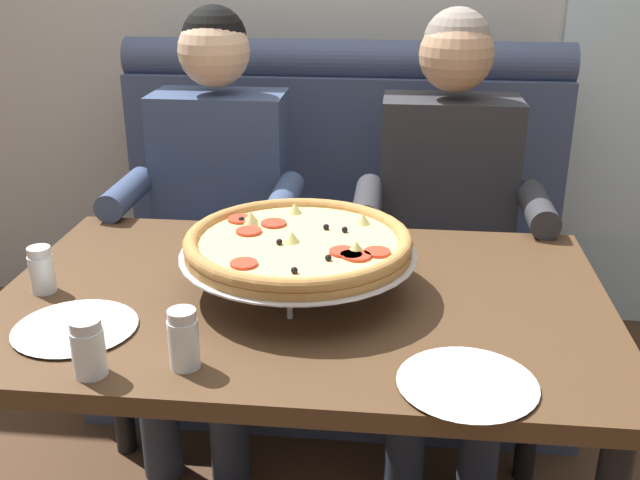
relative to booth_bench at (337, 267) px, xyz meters
name	(u,v)px	position (x,y,z in m)	size (l,w,h in m)	color
booth_bench	(337,267)	(0.00, 0.00, 0.00)	(1.54, 0.78, 1.13)	#424C6B
dining_table	(302,329)	(0.00, -0.89, 0.24)	(1.32, 0.85, 0.73)	#4C331E
diner_left	(215,203)	(-0.35, -0.27, 0.31)	(0.54, 0.64, 1.27)	#2D3342
diner_right	(448,211)	(0.35, -0.27, 0.31)	(0.54, 0.64, 1.27)	#2D3342
pizza	(298,244)	(-0.01, -0.87, 0.44)	(0.51, 0.51, 0.14)	silver
shaker_parmesan	(89,352)	(-0.33, -1.25, 0.38)	(0.06, 0.06, 0.11)	white
shaker_oregano	(42,273)	(-0.56, -0.94, 0.37)	(0.05, 0.05, 0.10)	white
shaker_pepper_flakes	(184,343)	(-0.17, -1.21, 0.38)	(0.06, 0.06, 0.11)	white
plate_near_left	(467,380)	(0.33, -1.22, 0.34)	(0.24, 0.24, 0.02)	white
plate_near_right	(75,325)	(-0.42, -1.10, 0.34)	(0.24, 0.24, 0.02)	white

